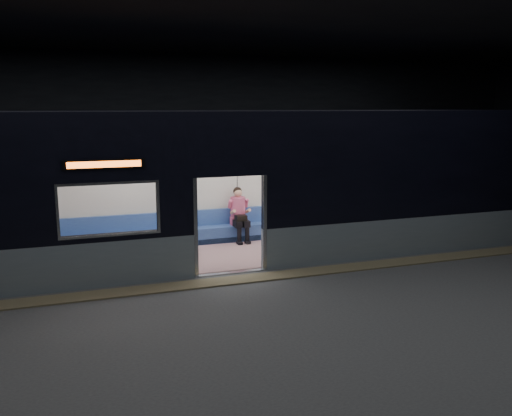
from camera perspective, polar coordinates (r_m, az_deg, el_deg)
station_floor at (r=10.49m, az=-1.00°, el=-8.56°), size 24.00×14.00×0.01m
station_envelope at (r=9.90m, az=-1.07°, el=11.91°), size 24.00×14.00×5.00m
tactile_strip at (r=10.98m, az=-1.91°, el=-7.57°), size 22.80×0.50×0.03m
metro_car at (r=12.45m, az=-4.70°, el=3.24°), size 18.00×3.04×3.35m
passenger at (r=13.83m, az=-1.83°, el=-0.36°), size 0.40×0.69×1.38m
handbag at (r=13.64m, az=-1.60°, el=-1.05°), size 0.35×0.33×0.14m
transit_map at (r=14.66m, az=4.89°, el=3.01°), size 1.08×0.03×0.70m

